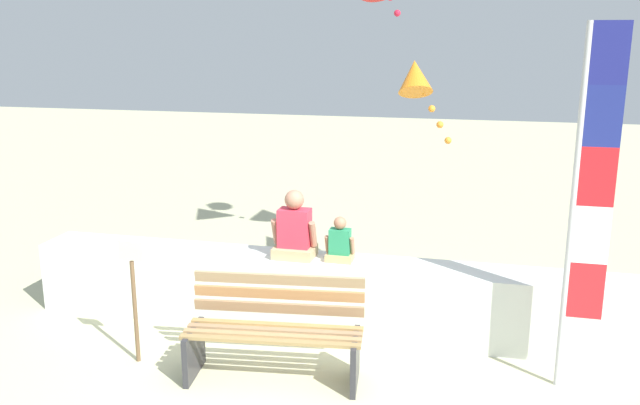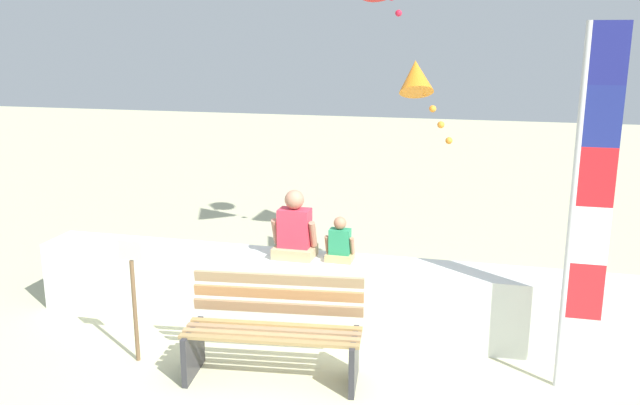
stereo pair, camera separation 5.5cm
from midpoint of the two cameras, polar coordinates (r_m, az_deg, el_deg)
name	(u,v)px [view 2 (the right image)]	position (r m, az deg, el deg)	size (l,w,h in m)	color
ground_plane	(289,384)	(6.13, -2.36, -15.17)	(40.00, 40.00, 0.00)	#C0BF95
seawall_ledge	(323,294)	(7.04, 0.47, -7.76)	(6.29, 0.57, 0.75)	silver
park_bench	(274,332)	(6.09, -3.70, -10.99)	(1.63, 0.78, 0.88)	olive
person_adult	(295,231)	(6.90, -1.94, -2.46)	(0.47, 0.34, 0.71)	tan
person_child	(340,244)	(6.82, 1.94, -3.52)	(0.30, 0.22, 0.46)	tan
flag_banner	(587,193)	(5.87, 22.00, 0.75)	(0.34, 0.05, 3.10)	#B7B7BC
kite_orange	(417,78)	(7.63, 8.44, 10.47)	(0.68, 0.59, 1.01)	orange
sign_post	(133,290)	(6.45, -15.36, -7.21)	(0.24, 0.04, 1.18)	brown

